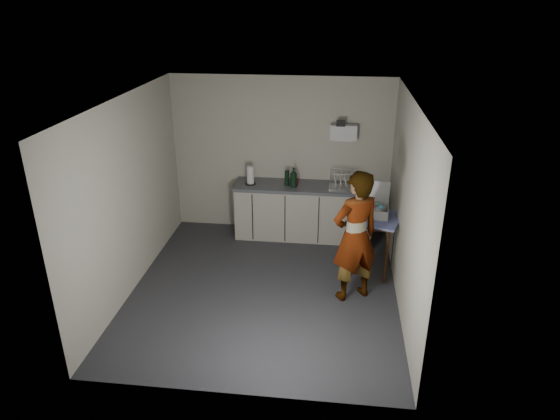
# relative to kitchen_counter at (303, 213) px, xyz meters

# --- Properties ---
(ground) EXTENTS (4.00, 4.00, 0.00)m
(ground) POSITION_rel_kitchen_counter_xyz_m (-0.40, -1.70, -0.43)
(ground) COLOR #2C2C31
(ground) RESTS_ON ground
(wall_back) EXTENTS (3.60, 0.02, 2.60)m
(wall_back) POSITION_rel_kitchen_counter_xyz_m (-0.40, 0.29, 0.87)
(wall_back) COLOR #B7B39F
(wall_back) RESTS_ON ground
(wall_right) EXTENTS (0.02, 4.00, 2.60)m
(wall_right) POSITION_rel_kitchen_counter_xyz_m (1.39, -1.70, 0.87)
(wall_right) COLOR #B7B39F
(wall_right) RESTS_ON ground
(wall_left) EXTENTS (0.02, 4.00, 2.60)m
(wall_left) POSITION_rel_kitchen_counter_xyz_m (-2.19, -1.70, 0.87)
(wall_left) COLOR #B7B39F
(wall_left) RESTS_ON ground
(ceiling) EXTENTS (3.60, 4.00, 0.01)m
(ceiling) POSITION_rel_kitchen_counter_xyz_m (-0.40, -1.70, 2.17)
(ceiling) COLOR silver
(ceiling) RESTS_ON wall_back
(kitchen_counter) EXTENTS (2.24, 0.62, 0.91)m
(kitchen_counter) POSITION_rel_kitchen_counter_xyz_m (0.00, 0.00, 0.00)
(kitchen_counter) COLOR black
(kitchen_counter) RESTS_ON ground
(wall_shelf) EXTENTS (0.42, 0.18, 0.37)m
(wall_shelf) POSITION_rel_kitchen_counter_xyz_m (0.60, 0.22, 1.32)
(wall_shelf) COLOR white
(wall_shelf) RESTS_ON ground
(side_table) EXTENTS (0.85, 0.85, 0.87)m
(side_table) POSITION_rel_kitchen_counter_xyz_m (1.10, -1.03, 0.33)
(side_table) COLOR #39220D
(side_table) RESTS_ON ground
(standing_man) EXTENTS (0.78, 0.70, 1.79)m
(standing_man) POSITION_rel_kitchen_counter_xyz_m (0.79, -1.75, 0.47)
(standing_man) COLOR #B2A593
(standing_man) RESTS_ON ground
(soap_bottle) EXTENTS (0.17, 0.17, 0.32)m
(soap_bottle) POSITION_rel_kitchen_counter_xyz_m (-0.16, -0.09, 0.64)
(soap_bottle) COLOR black
(soap_bottle) RESTS_ON kitchen_counter
(soda_can) EXTENTS (0.06, 0.06, 0.11)m
(soda_can) POSITION_rel_kitchen_counter_xyz_m (-0.11, 0.01, 0.54)
(soda_can) COLOR red
(soda_can) RESTS_ON kitchen_counter
(dark_bottle) EXTENTS (0.07, 0.07, 0.25)m
(dark_bottle) POSITION_rel_kitchen_counter_xyz_m (-0.27, -0.02, 0.61)
(dark_bottle) COLOR black
(dark_bottle) RESTS_ON kitchen_counter
(paper_towel) EXTENTS (0.17, 0.17, 0.30)m
(paper_towel) POSITION_rel_kitchen_counter_xyz_m (-0.86, -0.04, 0.63)
(paper_towel) COLOR black
(paper_towel) RESTS_ON kitchen_counter
(dish_rack) EXTENTS (0.40, 0.30, 0.28)m
(dish_rack) POSITION_rel_kitchen_counter_xyz_m (0.60, -0.04, 0.55)
(dish_rack) COLOR silver
(dish_rack) RESTS_ON kitchen_counter
(bakery_box) EXTENTS (0.35, 0.37, 0.46)m
(bakery_box) POSITION_rel_kitchen_counter_xyz_m (1.10, -0.96, 0.54)
(bakery_box) COLOR white
(bakery_box) RESTS_ON side_table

